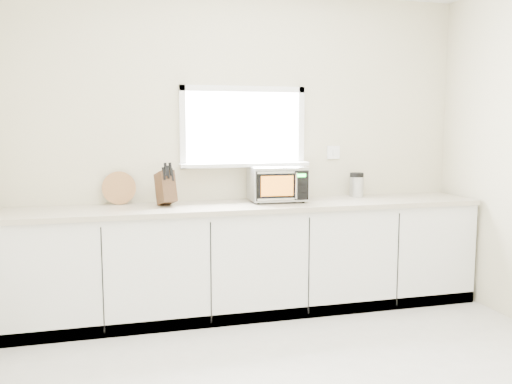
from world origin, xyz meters
name	(u,v)px	position (x,y,z in m)	size (l,w,h in m)	color
back_wall	(243,149)	(0.00, 2.00, 1.36)	(4.00, 0.17, 2.70)	beige
cabinets	(251,260)	(0.00, 1.70, 0.44)	(3.92, 0.60, 0.88)	silver
countertop	(252,206)	(0.00, 1.69, 0.90)	(3.92, 0.64, 0.04)	#BFB49E
microwave	(277,183)	(0.25, 1.78, 1.08)	(0.48, 0.41, 0.30)	black
knife_block	(166,187)	(-0.70, 1.76, 1.07)	(0.17, 0.26, 0.35)	#472C19
cutting_board	(119,188)	(-1.06, 1.94, 1.06)	(0.27, 0.27, 0.02)	#A2743E
coffee_grinder	(357,185)	(1.04, 1.88, 1.03)	(0.16, 0.16, 0.22)	#B3B5BB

